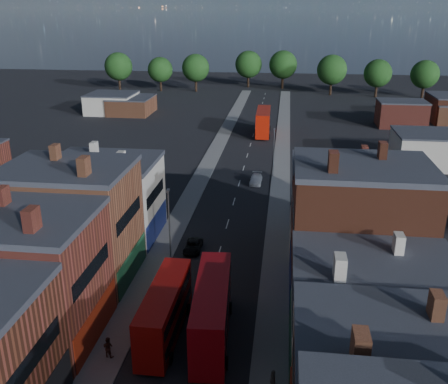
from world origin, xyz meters
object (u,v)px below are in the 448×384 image
(bus_1, at_px, (212,310))
(ped_3, at_px, (273,381))
(car_3, at_px, (256,179))
(bus_0, at_px, (165,311))
(car_2, at_px, (193,246))
(ped_1, at_px, (108,347))
(bus_2, at_px, (263,121))

(bus_1, xyz_separation_m, ped_3, (5.27, -5.73, -1.72))
(car_3, height_order, ped_3, ped_3)
(bus_0, distance_m, car_2, 16.03)
(car_2, distance_m, ped_1, 19.48)
(car_3, bearing_deg, bus_2, 92.43)
(bus_1, height_order, car_2, bus_1)
(bus_1, height_order, bus_2, bus_2)
(bus_1, xyz_separation_m, car_3, (1.12, 40.06, -2.08))
(bus_1, relative_size, car_2, 2.95)
(car_2, bearing_deg, bus_0, -88.06)
(bus_1, distance_m, ped_3, 7.97)
(car_3, xyz_separation_m, ped_1, (-8.94, -43.56, 0.34))
(bus_1, height_order, ped_1, bus_1)
(bus_1, relative_size, car_3, 2.63)
(car_2, height_order, car_3, car_3)
(car_3, bearing_deg, car_2, -101.70)
(bus_0, distance_m, ped_3, 10.86)
(car_2, relative_size, ped_1, 2.30)
(bus_0, distance_m, bus_2, 73.04)
(bus_0, distance_m, car_3, 40.62)
(bus_2, height_order, car_3, bus_2)
(bus_2, xyz_separation_m, ped_3, (4.71, -78.44, -1.90))
(bus_0, bearing_deg, ped_3, -30.46)
(bus_2, distance_m, car_3, 32.73)
(bus_2, xyz_separation_m, car_3, (0.57, -32.65, -2.26))
(ped_1, distance_m, ped_3, 13.27)
(ped_1, bearing_deg, car_3, -86.96)
(bus_2, bearing_deg, ped_1, -97.42)
(car_3, bearing_deg, ped_3, -83.40)
(car_2, height_order, ped_1, ped_1)
(car_3, relative_size, ped_3, 2.53)
(bus_1, bearing_deg, bus_0, 178.66)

